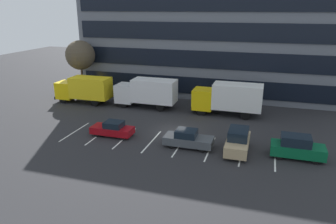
{
  "coord_description": "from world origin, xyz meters",
  "views": [
    {
      "loc": [
        8.43,
        -29.41,
        12.16
      ],
      "look_at": [
        -1.32,
        1.84,
        1.4
      ],
      "focal_mm": 34.16,
      "sensor_mm": 36.0,
      "label": 1
    }
  ],
  "objects_px": {
    "box_truck_white": "(147,92)",
    "suv_tan": "(238,141)",
    "sedan_maroon": "(113,129)",
    "bare_tree": "(80,55)",
    "box_truck_yellow": "(228,98)",
    "suv_forest": "(297,147)",
    "sedan_charcoal": "(188,139)",
    "box_truck_yellow_all": "(84,89)"
  },
  "relations": [
    {
      "from": "box_truck_yellow",
      "to": "box_truck_yellow_all",
      "type": "height_order",
      "value": "box_truck_yellow"
    },
    {
      "from": "suv_forest",
      "to": "box_truck_white",
      "type": "bearing_deg",
      "value": 150.62
    },
    {
      "from": "box_truck_white",
      "to": "suv_forest",
      "type": "height_order",
      "value": "box_truck_white"
    },
    {
      "from": "box_truck_yellow",
      "to": "suv_tan",
      "type": "distance_m",
      "value": 10.25
    },
    {
      "from": "suv_tan",
      "to": "suv_forest",
      "type": "xyz_separation_m",
      "value": [
        4.88,
        0.22,
        -0.03
      ]
    },
    {
      "from": "sedan_maroon",
      "to": "suv_tan",
      "type": "bearing_deg",
      "value": -0.16
    },
    {
      "from": "sedan_maroon",
      "to": "bare_tree",
      "type": "distance_m",
      "value": 18.15
    },
    {
      "from": "box_truck_white",
      "to": "box_truck_yellow",
      "type": "relative_size",
      "value": 0.97
    },
    {
      "from": "box_truck_white",
      "to": "box_truck_yellow",
      "type": "bearing_deg",
      "value": 0.33
    },
    {
      "from": "box_truck_yellow",
      "to": "sedan_charcoal",
      "type": "distance_m",
      "value": 10.6
    },
    {
      "from": "box_truck_yellow_all",
      "to": "suv_tan",
      "type": "height_order",
      "value": "box_truck_yellow_all"
    },
    {
      "from": "box_truck_yellow_all",
      "to": "sedan_maroon",
      "type": "distance_m",
      "value": 12.78
    },
    {
      "from": "suv_forest",
      "to": "sedan_maroon",
      "type": "distance_m",
      "value": 17.07
    },
    {
      "from": "sedan_charcoal",
      "to": "sedan_maroon",
      "type": "distance_m",
      "value": 7.77
    },
    {
      "from": "suv_tan",
      "to": "sedan_maroon",
      "type": "bearing_deg",
      "value": 179.84
    },
    {
      "from": "bare_tree",
      "to": "suv_forest",
      "type": "bearing_deg",
      "value": -24.57
    },
    {
      "from": "suv_tan",
      "to": "sedan_maroon",
      "type": "relative_size",
      "value": 1.08
    },
    {
      "from": "box_truck_white",
      "to": "box_truck_yellow_all",
      "type": "relative_size",
      "value": 1.05
    },
    {
      "from": "suv_forest",
      "to": "sedan_maroon",
      "type": "relative_size",
      "value": 1.05
    },
    {
      "from": "box_truck_yellow",
      "to": "bare_tree",
      "type": "height_order",
      "value": "bare_tree"
    },
    {
      "from": "box_truck_yellow_all",
      "to": "box_truck_white",
      "type": "bearing_deg",
      "value": 3.96
    },
    {
      "from": "box_truck_yellow",
      "to": "box_truck_yellow_all",
      "type": "relative_size",
      "value": 1.08
    },
    {
      "from": "box_truck_white",
      "to": "box_truck_yellow_all",
      "type": "distance_m",
      "value": 8.59
    },
    {
      "from": "box_truck_white",
      "to": "bare_tree",
      "type": "height_order",
      "value": "bare_tree"
    },
    {
      "from": "box_truck_white",
      "to": "suv_tan",
      "type": "xyz_separation_m",
      "value": [
        12.31,
        -9.9,
        -1.07
      ]
    },
    {
      "from": "box_truck_yellow_all",
      "to": "bare_tree",
      "type": "relative_size",
      "value": 0.97
    },
    {
      "from": "suv_tan",
      "to": "suv_forest",
      "type": "distance_m",
      "value": 4.88
    },
    {
      "from": "box_truck_yellow",
      "to": "suv_forest",
      "type": "height_order",
      "value": "box_truck_yellow"
    },
    {
      "from": "box_truck_white",
      "to": "suv_forest",
      "type": "relative_size",
      "value": 1.8
    },
    {
      "from": "sedan_charcoal",
      "to": "suv_forest",
      "type": "distance_m",
      "value": 9.32
    },
    {
      "from": "bare_tree",
      "to": "box_truck_white",
      "type": "bearing_deg",
      "value": -16.49
    },
    {
      "from": "sedan_maroon",
      "to": "bare_tree",
      "type": "xyz_separation_m",
      "value": [
        -11.41,
        13.21,
        4.98
      ]
    },
    {
      "from": "box_truck_yellow",
      "to": "bare_tree",
      "type": "xyz_separation_m",
      "value": [
        -21.46,
        3.28,
        3.56
      ]
    },
    {
      "from": "box_truck_yellow_all",
      "to": "suv_forest",
      "type": "distance_m",
      "value": 27.33
    },
    {
      "from": "box_truck_yellow",
      "to": "sedan_maroon",
      "type": "height_order",
      "value": "box_truck_yellow"
    },
    {
      "from": "box_truck_white",
      "to": "box_truck_yellow_all",
      "type": "xyz_separation_m",
      "value": [
        -8.57,
        -0.59,
        -0.09
      ]
    },
    {
      "from": "sedan_charcoal",
      "to": "suv_tan",
      "type": "xyz_separation_m",
      "value": [
        4.42,
        0.3,
        0.23
      ]
    },
    {
      "from": "box_truck_yellow",
      "to": "bare_tree",
      "type": "distance_m",
      "value": 22.0
    },
    {
      "from": "box_truck_white",
      "to": "suv_tan",
      "type": "relative_size",
      "value": 1.75
    },
    {
      "from": "sedan_charcoal",
      "to": "sedan_maroon",
      "type": "xyz_separation_m",
      "value": [
        -7.76,
        0.33,
        -0.05
      ]
    },
    {
      "from": "box_truck_white",
      "to": "bare_tree",
      "type": "bearing_deg",
      "value": 163.51
    },
    {
      "from": "box_truck_yellow",
      "to": "suv_forest",
      "type": "relative_size",
      "value": 1.86
    }
  ]
}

